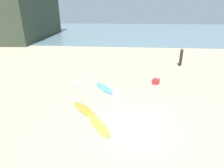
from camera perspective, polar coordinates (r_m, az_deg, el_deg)
name	(u,v)px	position (r m, az deg, el deg)	size (l,w,h in m)	color
ground_plane	(134,127)	(9.01, 6.85, -12.91)	(120.00, 120.00, 0.00)	tan
ocean_water	(130,31)	(46.54, 5.61, 16.01)	(120.00, 40.00, 0.08)	slate
surfboard_0	(104,88)	(12.81, -2.42, -1.24)	(0.57, 2.20, 0.09)	#529FD7
surfboard_1	(118,97)	(11.50, 1.91, -4.14)	(0.50, 2.16, 0.08)	silver
surfboard_2	(168,115)	(10.21, 16.90, -8.99)	(0.52, 2.32, 0.06)	beige
surfboard_3	(98,124)	(9.07, -4.23, -12.26)	(0.53, 2.32, 0.06)	yellow
surfboard_4	(131,115)	(9.78, 5.95, -9.46)	(0.56, 2.34, 0.07)	white
surfboard_5	(80,82)	(14.06, -9.86, 0.61)	(0.55, 1.98, 0.07)	silver
surfboard_6	(84,109)	(10.33, -8.53, -7.70)	(0.57, 2.09, 0.08)	orange
beachgoer_near	(181,56)	(18.82, 20.55, 8.11)	(0.39, 0.39, 1.75)	black
beach_cooler	(156,81)	(13.93, 13.34, 0.76)	(0.47, 0.41, 0.37)	#B2282D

